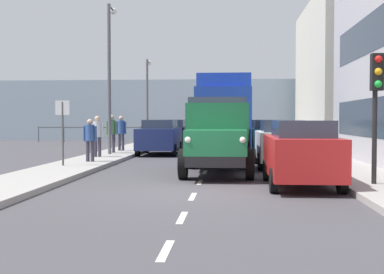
% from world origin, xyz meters
% --- Properties ---
extents(ground_plane, '(80.00, 80.00, 0.00)m').
position_xyz_m(ground_plane, '(0.00, -8.06, 0.00)').
color(ground_plane, '#423F44').
extents(sidewalk_left, '(2.14, 36.41, 0.15)m').
position_xyz_m(sidewalk_left, '(-4.69, -8.06, 0.07)').
color(sidewalk_left, '#9E9993').
rests_on(sidewalk_left, ground_plane).
extents(sidewalk_right, '(2.14, 36.41, 0.15)m').
position_xyz_m(sidewalk_right, '(4.69, -8.06, 0.07)').
color(sidewalk_right, '#9E9993').
rests_on(sidewalk_right, ground_plane).
extents(road_centreline_markings, '(0.12, 32.38, 0.01)m').
position_xyz_m(road_centreline_markings, '(0.00, -7.25, 0.00)').
color(road_centreline_markings, silver).
rests_on(road_centreline_markings, ground_plane).
extents(building_far_block, '(7.83, 12.14, 9.18)m').
position_xyz_m(building_far_block, '(-9.68, -20.89, 4.59)').
color(building_far_block, beige).
rests_on(building_far_block, ground_plane).
extents(sea_horizon, '(80.00, 0.80, 5.00)m').
position_xyz_m(sea_horizon, '(0.00, -29.26, 2.50)').
color(sea_horizon, '#8C9EAD').
rests_on(sea_horizon, ground_plane).
extents(seawall_railing, '(28.08, 0.08, 1.20)m').
position_xyz_m(seawall_railing, '(-0.00, -25.66, 0.92)').
color(seawall_railing, '#4C5156').
rests_on(seawall_railing, ground_plane).
extents(truck_vintage_green, '(2.17, 5.64, 2.43)m').
position_xyz_m(truck_vintage_green, '(-0.44, -3.73, 1.18)').
color(truck_vintage_green, black).
rests_on(truck_vintage_green, ground_plane).
extents(lorry_cargo_blue, '(2.58, 8.20, 3.87)m').
position_xyz_m(lorry_cargo_blue, '(-0.51, -12.71, 2.08)').
color(lorry_cargo_blue, '#193899').
rests_on(lorry_cargo_blue, ground_plane).
extents(car_red_kerbside_near, '(1.77, 3.95, 1.72)m').
position_xyz_m(car_red_kerbside_near, '(-2.67, -1.05, 0.89)').
color(car_red_kerbside_near, '#B21E1E').
rests_on(car_red_kerbside_near, ground_plane).
extents(car_white_kerbside_1, '(1.78, 4.01, 1.72)m').
position_xyz_m(car_white_kerbside_1, '(-2.67, -6.30, 0.89)').
color(car_white_kerbside_1, white).
rests_on(car_white_kerbside_1, ground_plane).
extents(car_teal_kerbside_2, '(1.80, 3.98, 1.72)m').
position_xyz_m(car_teal_kerbside_2, '(-2.67, -12.29, 0.89)').
color(car_teal_kerbside_2, '#1E6670').
rests_on(car_teal_kerbside_2, ground_plane).
extents(car_silver_kerbside_3, '(1.81, 4.26, 1.72)m').
position_xyz_m(car_silver_kerbside_3, '(-2.67, -17.56, 0.90)').
color(car_silver_kerbside_3, '#B7BABF').
rests_on(car_silver_kerbside_3, ground_plane).
extents(car_navy_oppositeside_0, '(1.91, 4.01, 1.72)m').
position_xyz_m(car_navy_oppositeside_0, '(2.67, -12.53, 0.90)').
color(car_navy_oppositeside_0, navy).
rests_on(car_navy_oppositeside_0, ground_plane).
extents(car_black_oppositeside_1, '(1.92, 3.92, 1.72)m').
position_xyz_m(car_black_oppositeside_1, '(2.67, -17.62, 0.89)').
color(car_black_oppositeside_1, black).
rests_on(car_black_oppositeside_1, ground_plane).
extents(car_maroon_oppositeside_2, '(1.85, 4.70, 1.72)m').
position_xyz_m(car_maroon_oppositeside_2, '(2.67, -23.20, 0.90)').
color(car_maroon_oppositeside_2, maroon).
rests_on(car_maroon_oppositeside_2, ground_plane).
extents(pedestrian_couple_b, '(0.53, 0.34, 1.61)m').
position_xyz_m(pedestrian_couple_b, '(4.46, -6.51, 1.09)').
color(pedestrian_couple_b, '#383342').
rests_on(pedestrian_couple_b, sidewalk_right).
extents(pedestrian_in_dark_coat, '(0.53, 0.34, 1.74)m').
position_xyz_m(pedestrian_in_dark_coat, '(4.82, -8.89, 1.18)').
color(pedestrian_in_dark_coat, '#383342').
rests_on(pedestrian_in_dark_coat, sidewalk_right).
extents(pedestrian_couple_a, '(0.53, 0.34, 1.81)m').
position_xyz_m(pedestrian_couple_a, '(4.86, -11.59, 1.22)').
color(pedestrian_couple_a, '#383342').
rests_on(pedestrian_couple_a, sidewalk_right).
extents(pedestrian_with_bag, '(0.53, 0.34, 1.77)m').
position_xyz_m(pedestrian_with_bag, '(4.75, -13.17, 1.20)').
color(pedestrian_with_bag, '#383342').
rests_on(pedestrian_with_bag, sidewalk_right).
extents(traffic_light_near, '(0.28, 0.41, 3.20)m').
position_xyz_m(traffic_light_near, '(-4.40, -0.53, 2.47)').
color(traffic_light_near, black).
rests_on(traffic_light_near, sidewalk_left).
extents(lamp_post_promenade, '(0.32, 1.14, 6.87)m').
position_xyz_m(lamp_post_promenade, '(4.71, -10.75, 4.21)').
color(lamp_post_promenade, '#59595B').
rests_on(lamp_post_promenade, sidewalk_right).
extents(lamp_post_far, '(0.32, 1.14, 5.65)m').
position_xyz_m(lamp_post_far, '(4.80, -21.68, 3.57)').
color(lamp_post_far, '#59595B').
rests_on(lamp_post_far, sidewalk_right).
extents(street_sign, '(0.50, 0.07, 2.25)m').
position_xyz_m(street_sign, '(4.95, -4.86, 1.68)').
color(street_sign, '#4C4C4C').
rests_on(street_sign, sidewalk_right).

